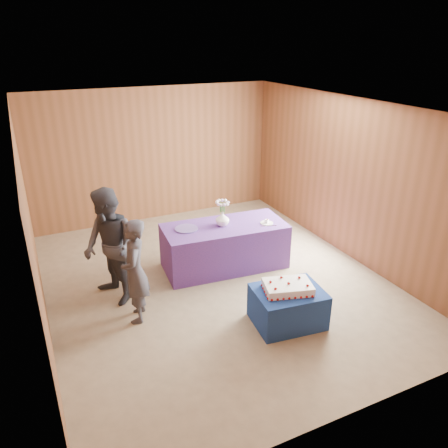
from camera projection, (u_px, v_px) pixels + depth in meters
ground at (216, 281)px, 6.92m from camera, size 6.00×6.00×0.00m
room_shell at (215, 172)px, 6.21m from camera, size 5.04×6.04×2.72m
cake_table at (288, 307)px, 5.84m from camera, size 0.98×0.80×0.50m
serving_table at (225, 246)px, 7.24m from camera, size 2.07×1.07×0.75m
sheet_cake at (288, 287)px, 5.72m from camera, size 0.73×0.59×0.15m
vase at (222, 219)px, 7.05m from camera, size 0.28×0.28×0.23m
flower_spray at (222, 204)px, 6.94m from camera, size 0.23×0.23×0.18m
platter at (186, 229)px, 6.94m from camera, size 0.43×0.43×0.02m
plate at (267, 223)px, 7.17m from camera, size 0.24×0.24×0.01m
cake_slice at (267, 221)px, 7.15m from camera, size 0.08×0.08×0.08m
knife at (269, 226)px, 7.07m from camera, size 0.25×0.10×0.00m
guest_left at (135, 271)px, 5.75m from camera, size 0.50×0.61×1.46m
guest_right at (110, 247)px, 6.12m from camera, size 0.85×0.98×1.71m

